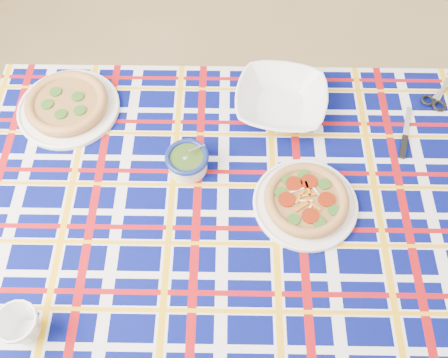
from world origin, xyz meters
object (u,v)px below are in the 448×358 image
object	(u,v)px
mug	(22,326)
main_focaccia_plate	(306,200)
serving_bowl	(281,101)
dining_table	(247,212)
pesto_bowl	(187,160)

from	to	relation	value
mug	main_focaccia_plate	bearing A→B (deg)	36.30
serving_bowl	mug	world-z (taller)	mug
serving_bowl	mug	xyz separation A→B (m)	(-0.77, -0.42, 0.01)
dining_table	main_focaccia_plate	world-z (taller)	main_focaccia_plate
main_focaccia_plate	mug	distance (m)	0.72
serving_bowl	main_focaccia_plate	bearing A→B (deg)	-100.20
serving_bowl	mug	size ratio (longest dim) A/B	2.80
dining_table	serving_bowl	world-z (taller)	serving_bowl
main_focaccia_plate	serving_bowl	distance (m)	0.32
dining_table	main_focaccia_plate	distance (m)	0.18
pesto_bowl	mug	xyz separation A→B (m)	(-0.46, -0.31, 0.01)
main_focaccia_plate	mug	bearing A→B (deg)	-171.91
main_focaccia_plate	pesto_bowl	size ratio (longest dim) A/B	2.38
dining_table	main_focaccia_plate	size ratio (longest dim) A/B	6.13
dining_table	pesto_bowl	distance (m)	0.22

